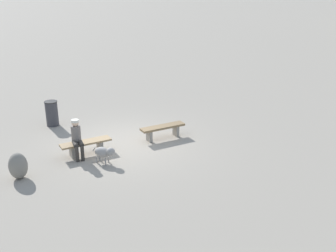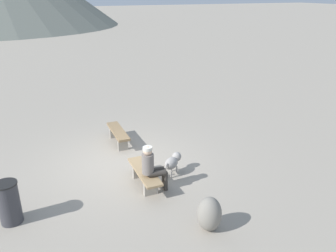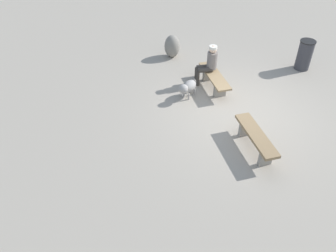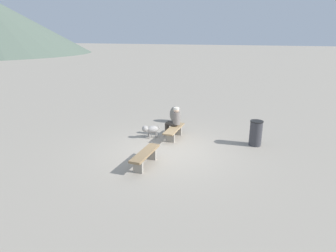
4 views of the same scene
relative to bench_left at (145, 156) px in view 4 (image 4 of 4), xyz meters
The scene contains 7 objects.
ground 1.47m from the bench_left, 12.10° to the right, with size 210.00×210.00×0.06m, color #9E9384.
bench_left is the anchor object (origin of this frame).
bench_right 2.77m from the bench_left, ahead, with size 1.62×0.43×0.43m.
seated_person 3.09m from the bench_left, ahead, with size 0.36×0.64×1.23m.
dog 2.63m from the bench_left, 18.80° to the left, with size 0.59×0.66×0.54m.
trash_bin 4.43m from the bench_left, 46.63° to the right, with size 0.49×0.49×0.96m.
boulder 4.98m from the bench_left, ahead, with size 0.52×0.52×0.77m, color gray.
Camera 4 is at (-9.25, -3.23, 4.07)m, focal length 31.18 mm.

